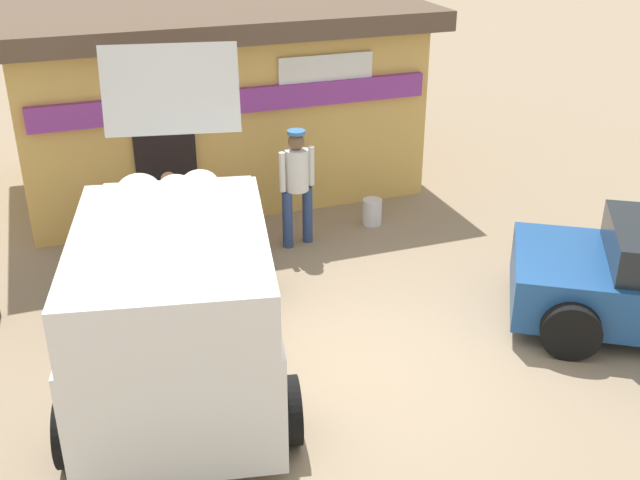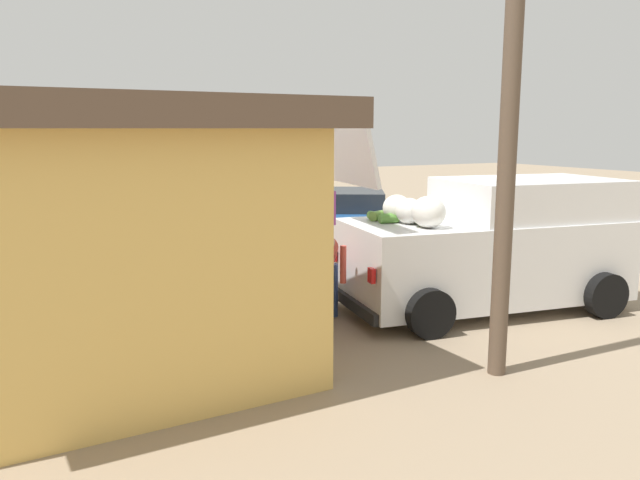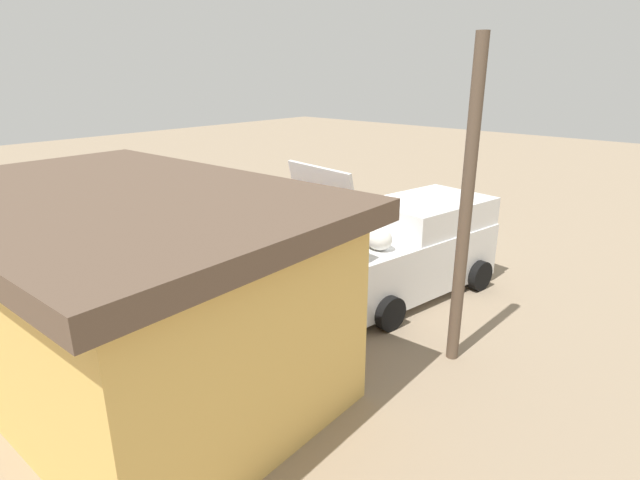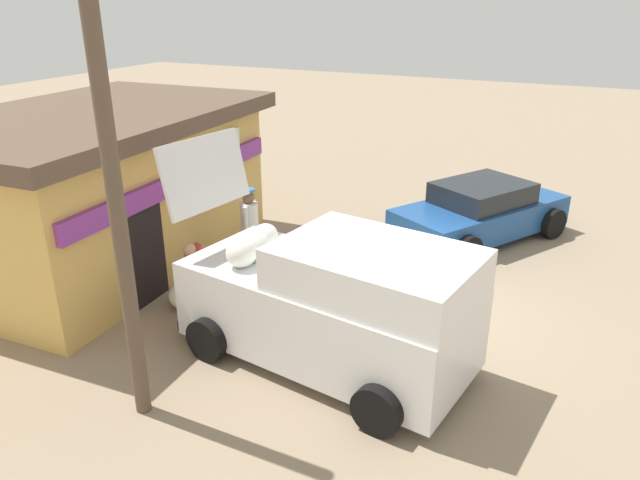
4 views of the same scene
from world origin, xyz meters
name	(u,v)px [view 2 (image 2 of 4)]	position (x,y,z in m)	size (l,w,h in m)	color
ground_plane	(435,276)	(0.00, 0.00, 0.00)	(60.00, 60.00, 0.00)	gray
storefront_bar	(85,221)	(-0.66, 6.29, 1.57)	(7.02, 4.69, 3.07)	#E0B259
delivery_van	(491,244)	(-2.08, 0.56, 1.00)	(2.78, 4.78, 3.10)	white
parked_sedan	(352,218)	(3.79, -0.39, 0.62)	(4.38, 3.51, 1.30)	#1E4C8C
vendor_standing	(277,237)	(0.00, 3.25, 1.01)	(0.55, 0.42, 1.75)	navy
customer_bending	(324,266)	(-1.49, 3.18, 0.81)	(0.76, 0.65, 1.32)	navy
unloaded_banana_pile	(301,310)	(-1.59, 3.59, 0.23)	(0.83, 0.84, 0.49)	silver
paint_bucket	(232,272)	(1.31, 3.58, 0.20)	(0.30, 0.30, 0.41)	silver
utility_pole	(508,143)	(-4.19, 2.37, 2.61)	(0.20, 0.20, 5.22)	brown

